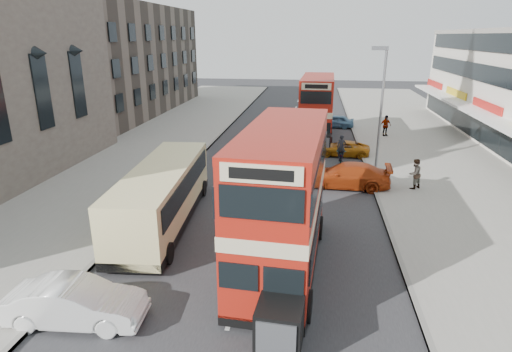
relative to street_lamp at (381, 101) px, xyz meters
The scene contains 17 objects.
road_surface 8.33m from the street_lamp, 162.95° to the left, with size 12.00×90.00×0.01m, color #28282B.
pavement_right 7.50m from the street_lamp, 20.06° to the left, with size 12.00×90.00×0.15m, color gray.
pavement_left 19.22m from the street_lamp, behind, with size 12.00×90.00×0.15m, color gray.
kerb_left 13.62m from the street_lamp, behind, with size 0.20×90.00×0.16m, color gray.
kerb_right 5.13m from the street_lamp, 101.90° to the left, with size 0.20×90.00×0.16m, color gray.
brick_terrace 34.86m from the street_lamp, 144.96° to the left, with size 14.00×28.00×12.00m, color #66594C.
street_lamp is the anchor object (origin of this frame).
bus_main 14.05m from the street_lamp, 111.74° to the right, with size 3.27×10.02×5.43m.
bus_second 9.78m from the street_lamp, 114.33° to the left, with size 2.90×9.69×5.30m.
coach 15.08m from the street_lamp, 139.29° to the right, with size 3.26×10.14×2.64m.
car_left_front 21.03m from the street_lamp, 123.30° to the right, with size 1.52×4.35×1.43m, color white.
car_right_a 5.50m from the street_lamp, 123.21° to the right, with size 2.09×5.15×1.49m, color #A83710.
car_right_b 6.13m from the street_lamp, 115.29° to the left, with size 1.86×4.04×1.12m, color #BD6B12.
car_right_c 15.16m from the street_lamp, 98.35° to the left, with size 1.51×3.75×1.28m, color #5485A8.
pedestrian_near 5.25m from the street_lamp, 60.20° to the right, with size 0.67×0.46×1.82m, color gray.
pedestrian_far 11.57m from the street_lamp, 78.41° to the left, with size 1.09×0.45×1.86m, color gray.
cyclist 5.04m from the street_lamp, 136.92° to the left, with size 0.76×1.99×2.05m.
Camera 1 is at (2.43, -9.70, 8.75)m, focal length 29.61 mm.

